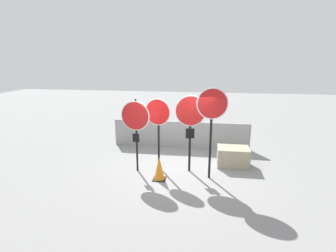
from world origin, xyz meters
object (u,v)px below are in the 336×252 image
Objects in this scene: traffic_cone_0 at (159,168)px; storage_crate at (233,157)px; stop_sign_1 at (158,118)px; stop_sign_3 at (212,113)px; stop_sign_0 at (135,120)px; stop_sign_2 at (190,117)px.

traffic_cone_0 reaches higher than storage_crate.
stop_sign_3 reaches higher than stop_sign_1.
stop_sign_3 is 2.27m from traffic_cone_0.
stop_sign_0 is at bearing 168.45° from stop_sign_3.
stop_sign_3 is 2.64× the size of storage_crate.
stop_sign_1 is at bearing 102.69° from traffic_cone_0.
stop_sign_0 is 0.73m from stop_sign_1.
stop_sign_2 is at bearing 5.15° from stop_sign_1.
traffic_cone_0 is at bearing -175.95° from stop_sign_3.
stop_sign_0 is 3.22× the size of traffic_cone_0.
stop_sign_3 is (1.67, -0.53, 0.33)m from stop_sign_1.
stop_sign_2 is 1.81m from traffic_cone_0.
traffic_cone_0 is 0.70× the size of storage_crate.
stop_sign_1 is at bearing 166.81° from stop_sign_2.
stop_sign_0 is 0.85× the size of stop_sign_3.
stop_sign_0 is 2.35m from stop_sign_3.
storage_crate is (3.10, 0.94, -1.37)m from stop_sign_0.
stop_sign_2 is at bearing 140.57° from stop_sign_3.
stop_sign_2 is at bearing 13.78° from stop_sign_0.
stop_sign_1 is 2.24× the size of storage_crate.
stop_sign_1 is at bearing 155.39° from stop_sign_3.
stop_sign_3 reaches higher than stop_sign_0.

